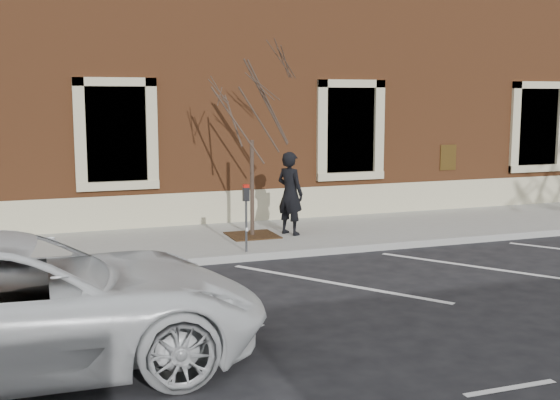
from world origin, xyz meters
name	(u,v)px	position (x,y,z in m)	size (l,w,h in m)	color
ground	(290,257)	(0.00, 0.00, 0.00)	(120.00, 120.00, 0.00)	#28282B
sidewalk_near	(263,238)	(0.00, 1.75, 0.07)	(40.00, 3.50, 0.15)	#A6A59C
curb_near	(291,254)	(0.00, -0.05, 0.07)	(40.00, 0.12, 0.15)	#9E9E99
parking_stripes	(334,283)	(0.00, -2.20, 0.00)	(28.00, 4.40, 0.01)	silver
building_civic	(199,72)	(0.00, 7.74, 4.00)	(40.00, 8.62, 8.00)	brown
man	(290,193)	(0.59, 1.55, 1.09)	(0.69, 0.45, 1.89)	black
parking_meter	(246,205)	(-0.90, 0.12, 1.10)	(0.12, 0.10, 1.37)	#595B60
tree_grate	(252,235)	(-0.28, 1.67, 0.16)	(1.07, 1.07, 0.03)	#452E16
sapling	(252,113)	(-0.28, 1.67, 2.89)	(2.35, 2.35, 3.92)	#403327
white_truck	(16,304)	(-5.19, -4.58, 0.83)	(2.74, 5.95, 1.65)	silver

